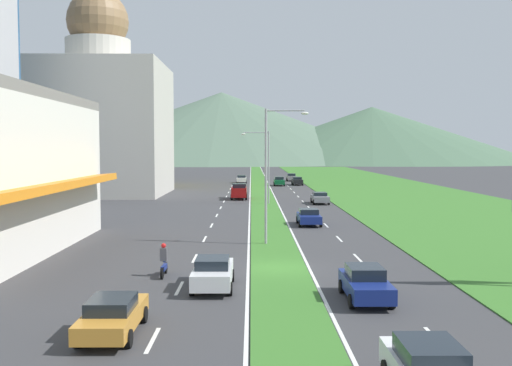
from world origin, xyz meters
name	(u,v)px	position (x,y,z in m)	size (l,w,h in m)	color
ground_plane	(279,269)	(0.00, 0.00, 0.00)	(600.00, 600.00, 0.00)	#38383A
grass_median	(261,191)	(0.00, 60.00, 0.03)	(3.20, 240.00, 0.06)	#387028
grass_verge_right	(389,191)	(20.60, 60.00, 0.03)	(24.00, 240.00, 0.06)	#387028
lane_dash_left_1	(153,340)	(-5.10, -12.30, 0.01)	(0.16, 2.80, 0.01)	silver
lane_dash_left_2	(179,288)	(-5.10, -4.59, 0.01)	(0.16, 2.80, 0.01)	silver
lane_dash_left_3	(195,258)	(-5.10, 3.11, 0.01)	(0.16, 2.80, 0.01)	silver
lane_dash_left_4	(205,239)	(-5.10, 10.81, 0.01)	(0.16, 2.80, 0.01)	silver
lane_dash_left_5	(212,225)	(-5.10, 18.52, 0.01)	(0.16, 2.80, 0.01)	silver
lane_dash_left_6	(217,215)	(-5.10, 26.22, 0.01)	(0.16, 2.80, 0.01)	silver
lane_dash_left_7	(221,208)	(-5.10, 33.92, 0.01)	(0.16, 2.80, 0.01)	silver
lane_dash_left_8	(224,202)	(-5.10, 41.63, 0.01)	(0.16, 2.80, 0.01)	silver
lane_dash_left_9	(226,197)	(-5.10, 49.33, 0.01)	(0.16, 2.80, 0.01)	silver
lane_dash_left_10	(229,192)	(-5.10, 57.03, 0.01)	(0.16, 2.80, 0.01)	silver
lane_dash_left_11	(230,189)	(-5.10, 64.74, 0.01)	(0.16, 2.80, 0.01)	silver
lane_dash_left_12	(232,186)	(-5.10, 72.44, 0.01)	(0.16, 2.80, 0.01)	silver
lane_dash_right_1	(437,339)	(5.10, -12.30, 0.01)	(0.16, 2.80, 0.01)	silver
lane_dash_right_2	(387,288)	(5.10, -4.59, 0.01)	(0.16, 2.80, 0.01)	silver
lane_dash_right_3	(358,258)	(5.10, 3.11, 0.01)	(0.16, 2.80, 0.01)	silver
lane_dash_right_4	(339,239)	(5.10, 10.81, 0.01)	(0.16, 2.80, 0.01)	silver
lane_dash_right_5	(326,225)	(5.10, 18.52, 0.01)	(0.16, 2.80, 0.01)	silver
lane_dash_right_6	(316,215)	(5.10, 26.22, 0.01)	(0.16, 2.80, 0.01)	silver
lane_dash_right_7	(309,208)	(5.10, 33.92, 0.01)	(0.16, 2.80, 0.01)	silver
lane_dash_right_8	(303,201)	(5.10, 41.63, 0.01)	(0.16, 2.80, 0.01)	silver
lane_dash_right_9	(298,196)	(5.10, 49.33, 0.01)	(0.16, 2.80, 0.01)	silver
lane_dash_right_10	(294,192)	(5.10, 57.03, 0.01)	(0.16, 2.80, 0.01)	silver
lane_dash_right_11	(291,189)	(5.10, 64.74, 0.01)	(0.16, 2.80, 0.01)	silver
lane_dash_right_12	(288,186)	(5.10, 72.44, 0.01)	(0.16, 2.80, 0.01)	silver
edge_line_median_left	(250,191)	(-1.75, 60.00, 0.01)	(0.16, 240.00, 0.01)	silver
edge_line_median_right	(272,191)	(1.75, 60.00, 0.01)	(0.16, 240.00, 0.01)	silver
domed_building	(99,117)	(-24.13, 53.80, 11.43)	(19.47, 19.47, 30.01)	#B7B2A8
midrise_colored	(102,126)	(-28.92, 74.23, 10.94)	(16.51, 16.51, 21.89)	yellow
hill_far_left	(40,126)	(-119.86, 293.64, 19.37)	(148.78, 148.78, 38.74)	#516B56
hill_far_center	(222,127)	(-17.29, 275.43, 18.20)	(196.94, 196.94, 36.41)	#516B56
hill_far_right	(372,134)	(59.33, 260.24, 13.84)	(159.10, 159.10, 27.68)	#47664C
street_lamp_near	(271,167)	(-0.20, 8.37, 5.55)	(3.09, 0.45, 9.66)	#99999E
street_lamp_mid	(265,162)	(0.15, 38.18, 5.21)	(3.46, 0.28, 8.93)	#99999E
car_0	(242,179)	(-3.49, 81.59, 0.79)	(2.03, 4.55, 1.55)	silver
car_1	(279,181)	(3.54, 73.15, 0.82)	(1.99, 4.30, 1.64)	#0C5128
car_2	(320,198)	(6.94, 38.75, 0.74)	(2.01, 4.70, 1.41)	slate
car_3	(309,217)	(3.57, 18.68, 0.75)	(2.04, 4.27, 1.45)	navy
car_4	(291,177)	(6.88, 88.67, 0.80)	(2.02, 4.36, 1.58)	slate
car_6	(213,272)	(-3.45, -4.64, 0.79)	(2.00, 4.57, 1.55)	silver
car_7	(365,283)	(3.59, -6.90, 0.78)	(1.94, 4.41, 1.53)	navy
car_8	(297,181)	(7.01, 75.02, 0.79)	(2.00, 4.54, 1.52)	black
car_9	(113,315)	(-6.67, -11.66, 0.73)	(1.96, 4.65, 1.42)	#C6842D
pickup_truck_0	(239,192)	(-3.21, 45.62, 0.98)	(2.18, 5.40, 2.00)	maroon
motorcycle_rider	(164,263)	(-6.26, -1.93, 0.75)	(0.36, 2.00, 1.80)	black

